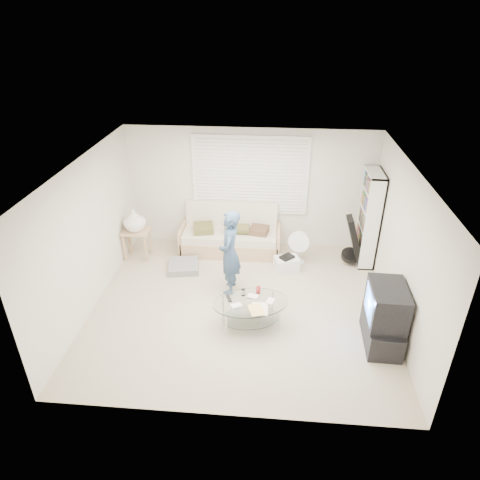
# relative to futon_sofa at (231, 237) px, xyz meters

# --- Properties ---
(ground) EXTENTS (5.00, 5.00, 0.00)m
(ground) POSITION_rel_futon_sofa_xyz_m (0.37, -1.87, -0.33)
(ground) COLOR tan
(ground) RESTS_ON ground
(room_shell) EXTENTS (5.02, 4.52, 2.51)m
(room_shell) POSITION_rel_futon_sofa_xyz_m (0.37, -1.39, 1.30)
(room_shell) COLOR beige
(room_shell) RESTS_ON ground
(window_blinds) EXTENTS (2.32, 0.08, 1.62)m
(window_blinds) POSITION_rel_futon_sofa_xyz_m (0.37, 0.33, 1.22)
(window_blinds) COLOR silver
(window_blinds) RESTS_ON ground
(futon_sofa) EXTENTS (2.04, 0.82, 1.00)m
(futon_sofa) POSITION_rel_futon_sofa_xyz_m (0.00, 0.00, 0.00)
(futon_sofa) COLOR tan
(futon_sofa) RESTS_ON ground
(grey_floor_pillow) EXTENTS (0.66, 0.66, 0.13)m
(grey_floor_pillow) POSITION_rel_futon_sofa_xyz_m (-0.84, -0.81, -0.26)
(grey_floor_pillow) COLOR slate
(grey_floor_pillow) RESTS_ON ground
(side_table) EXTENTS (0.54, 0.43, 1.07)m
(side_table) POSITION_rel_futon_sofa_xyz_m (-1.85, -0.43, 0.47)
(side_table) COLOR tan
(side_table) RESTS_ON ground
(bookshelf) EXTENTS (0.30, 0.79, 1.87)m
(bookshelf) POSITION_rel_futon_sofa_xyz_m (2.69, -0.15, 0.61)
(bookshelf) COLOR white
(bookshelf) RESTS_ON ground
(guitar_case) EXTENTS (0.42, 0.38, 0.99)m
(guitar_case) POSITION_rel_futon_sofa_xyz_m (2.45, -0.33, 0.12)
(guitar_case) COLOR black
(guitar_case) RESTS_ON ground
(floor_fan) EXTENTS (0.44, 0.28, 0.70)m
(floor_fan) POSITION_rel_futon_sofa_xyz_m (1.38, -0.37, 0.08)
(floor_fan) COLOR white
(floor_fan) RESTS_ON ground
(storage_bin) EXTENTS (0.53, 0.44, 0.32)m
(storage_bin) POSITION_rel_futon_sofa_xyz_m (1.16, -0.67, -0.18)
(storage_bin) COLOR white
(storage_bin) RESTS_ON ground
(tv_unit) EXTENTS (0.54, 0.94, 1.01)m
(tv_unit) POSITION_rel_futon_sofa_xyz_m (2.57, -2.59, 0.16)
(tv_unit) COLOR black
(tv_unit) RESTS_ON ground
(coffee_table) EXTENTS (1.35, 1.03, 0.57)m
(coffee_table) POSITION_rel_futon_sofa_xyz_m (0.57, -2.34, 0.03)
(coffee_table) COLOR silver
(coffee_table) RESTS_ON ground
(standing_person) EXTENTS (0.39, 0.58, 1.56)m
(standing_person) POSITION_rel_futon_sofa_xyz_m (0.14, -1.42, 0.46)
(standing_person) COLOR #2C435C
(standing_person) RESTS_ON ground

